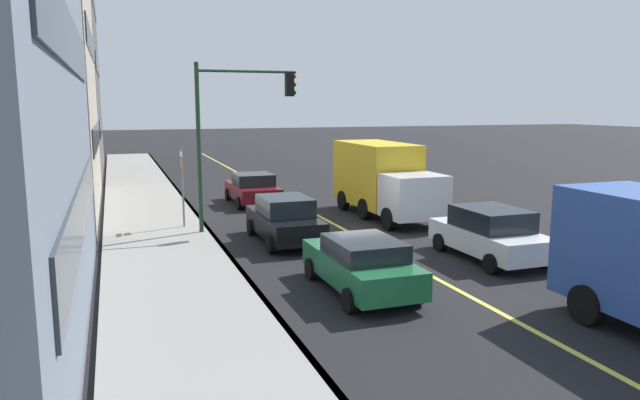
# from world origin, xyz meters

# --- Properties ---
(ground) EXTENTS (200.00, 200.00, 0.00)m
(ground) POSITION_xyz_m (0.00, 0.00, 0.00)
(ground) COLOR black
(sidewalk_slab) EXTENTS (80.00, 3.88, 0.15)m
(sidewalk_slab) POSITION_xyz_m (0.00, 6.96, 0.07)
(sidewalk_slab) COLOR gray
(sidewalk_slab) RESTS_ON ground
(curb_edge) EXTENTS (80.00, 0.16, 0.15)m
(curb_edge) POSITION_xyz_m (0.00, 5.10, 0.07)
(curb_edge) COLOR slate
(curb_edge) RESTS_ON ground
(lane_stripe_center) EXTENTS (80.00, 0.16, 0.01)m
(lane_stripe_center) POSITION_xyz_m (0.00, 0.00, 0.01)
(lane_stripe_center) COLOR #D8CC4C
(lane_stripe_center) RESTS_ON ground
(car_green) EXTENTS (4.33, 1.96, 1.45)m
(car_green) POSITION_xyz_m (-5.79, 2.46, 0.76)
(car_green) COLOR #1E6038
(car_green) RESTS_ON ground
(car_white) EXTENTS (4.33, 2.09, 1.64)m
(car_white) POSITION_xyz_m (-4.12, -2.69, 0.84)
(car_white) COLOR silver
(car_white) RESTS_ON ground
(car_maroon) EXTENTS (4.40, 2.11, 1.52)m
(car_maroon) POSITION_xyz_m (8.67, 2.01, 0.77)
(car_maroon) COLOR #591116
(car_maroon) RESTS_ON ground
(car_black) EXTENTS (4.48, 1.96, 1.64)m
(car_black) POSITION_xyz_m (0.31, 2.78, 0.82)
(car_black) COLOR black
(car_black) RESTS_ON ground
(truck_yellow) EXTENTS (6.95, 2.44, 3.17)m
(truck_yellow) POSITION_xyz_m (3.69, -2.66, 1.66)
(truck_yellow) COLOR silver
(truck_yellow) RESTS_ON ground
(traffic_light_mast) EXTENTS (0.28, 3.82, 6.35)m
(traffic_light_mast) POSITION_xyz_m (2.34, 4.07, 4.31)
(traffic_light_mast) COLOR #1E3823
(traffic_light_mast) RESTS_ON ground
(street_sign_post) EXTENTS (0.60, 0.08, 3.17)m
(street_sign_post) POSITION_xyz_m (3.54, 5.92, 1.86)
(street_sign_post) COLOR slate
(street_sign_post) RESTS_ON ground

